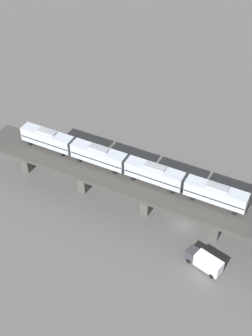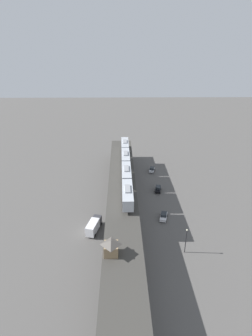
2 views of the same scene
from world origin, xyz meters
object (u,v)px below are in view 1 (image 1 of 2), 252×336
(street_car_silver, at_px, (87,148))
(delivery_truck, at_px, (205,261))
(street_car_black, at_px, (146,166))
(subway_train, at_px, (126,164))
(street_car_white, at_px, (212,189))

(street_car_silver, xyz_separation_m, delivery_truck, (19.77, 37.10, 0.82))
(street_car_silver, height_order, street_car_black, same)
(subway_train, relative_size, street_car_silver, 10.62)
(subway_train, distance_m, street_car_black, 14.54)
(street_car_silver, relative_size, street_car_black, 1.01)
(street_car_silver, distance_m, delivery_truck, 42.05)
(street_car_silver, bearing_deg, delivery_truck, 61.94)
(street_car_black, xyz_separation_m, street_car_white, (0.42, 16.20, 0.00))
(street_car_black, distance_m, delivery_truck, 29.52)
(street_car_black, distance_m, street_car_white, 16.20)
(street_car_white, bearing_deg, street_car_silver, -89.89)
(street_car_black, bearing_deg, street_car_silver, -88.23)
(street_car_white, height_order, delivery_truck, delivery_truck)
(street_car_silver, bearing_deg, street_car_black, 91.77)
(subway_train, height_order, street_car_black, subway_train)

